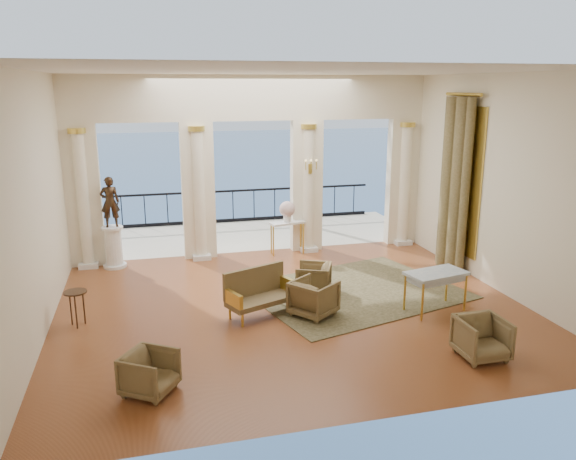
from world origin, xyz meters
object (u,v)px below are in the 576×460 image
object	(u,v)px
settee	(259,292)
side_table	(76,296)
armchair_a	(150,371)
armchair_c	(313,277)
console_table	(287,227)
armchair_b	(482,336)
pedestal	(114,248)
armchair_d	(314,296)
statue	(110,202)
game_table	(436,276)

from	to	relation	value
settee	side_table	distance (m)	3.32
armchair_a	armchair_c	xyz separation A→B (m)	(3.39, 3.21, 0.01)
armchair_a	console_table	size ratio (longest dim) A/B	0.72
armchair_b	side_table	xyz separation A→B (m)	(-6.40, 2.92, 0.20)
armchair_b	pedestal	bearing A→B (deg)	133.06
armchair_d	settee	bearing A→B (deg)	34.26
side_table	statue	bearing A→B (deg)	81.46
armchair_d	settee	world-z (taller)	settee
armchair_d	statue	bearing A→B (deg)	6.40
armchair_c	armchair_d	size ratio (longest dim) A/B	0.92
armchair_a	console_table	bearing A→B (deg)	3.59
game_table	armchair_d	bearing A→B (deg)	159.02
game_table	console_table	xyz separation A→B (m)	(-1.83, 4.40, -0.00)
armchair_d	settee	xyz separation A→B (m)	(-0.99, 0.33, 0.06)
pedestal	statue	xyz separation A→B (m)	(0.00, 0.00, 1.12)
armchair_a	armchair_d	bearing A→B (deg)	-21.77
statue	armchair_d	bearing A→B (deg)	130.46
armchair_c	console_table	xyz separation A→B (m)	(0.18, 2.91, 0.35)
settee	console_table	distance (m)	4.00
armchair_c	armchair_d	xyz separation A→B (m)	(-0.33, -1.11, 0.03)
armchair_d	game_table	bearing A→B (deg)	-136.25
armchair_c	armchair_b	bearing A→B (deg)	50.98
statue	console_table	bearing A→B (deg)	177.51
console_table	statue	bearing A→B (deg)	167.25
armchair_c	side_table	distance (m)	4.66
side_table	armchair_a	bearing A→B (deg)	-65.28
game_table	console_table	world-z (taller)	console_table
armchair_a	armchair_b	distance (m)	5.16
armchair_c	settee	xyz separation A→B (m)	(-1.32, -0.78, 0.09)
settee	statue	xyz separation A→B (m)	(-2.80, 3.65, 1.16)
armchair_b	game_table	size ratio (longest dim) A/B	0.59
console_table	armchair_d	bearing A→B (deg)	-110.64
armchair_d	pedestal	world-z (taller)	pedestal
armchair_a	armchair_d	distance (m)	3.71
armchair_d	settee	size ratio (longest dim) A/B	0.52
statue	side_table	world-z (taller)	statue
armchair_c	statue	size ratio (longest dim) A/B	0.59
armchair_a	armchair_b	world-z (taller)	armchair_b
armchair_d	console_table	world-z (taller)	console_table
armchair_b	statue	distance (m)	8.71
pedestal	console_table	bearing A→B (deg)	0.67
armchair_b	game_table	world-z (taller)	game_table
armchair_b	settee	xyz separation A→B (m)	(-3.09, 2.65, 0.07)
armchair_a	side_table	bearing A→B (deg)	58.56
settee	game_table	xyz separation A→B (m)	(3.32, -0.70, 0.27)
console_table	armchair_a	bearing A→B (deg)	-133.66
armchair_a	settee	world-z (taller)	settee
armchair_c	pedestal	distance (m)	5.02
armchair_b	settee	bearing A→B (deg)	139.31
armchair_b	game_table	distance (m)	1.99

